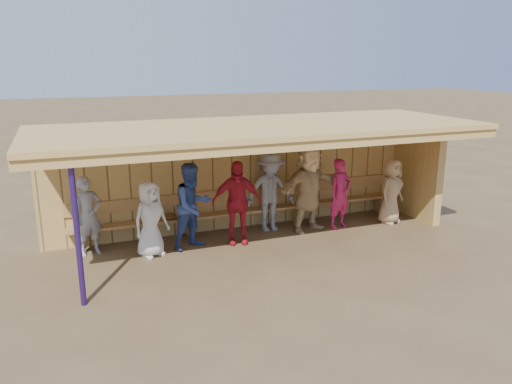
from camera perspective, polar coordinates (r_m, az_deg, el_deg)
ground at (r=10.44m, az=0.71°, el=-6.04°), size 90.00×90.00×0.00m
player_a at (r=10.25m, az=-18.64°, el=-2.60°), size 0.66×0.53×1.57m
player_b at (r=9.85m, az=-11.97°, el=-3.06°), size 0.86×0.74×1.50m
player_c at (r=10.11m, az=-7.23°, el=-1.58°), size 1.05×0.94×1.77m
player_d at (r=10.29m, az=-2.23°, el=-1.20°), size 1.10×0.64×1.76m
player_e at (r=11.06m, az=1.61°, el=0.06°), size 1.18×0.70×1.80m
player_f at (r=11.10m, az=6.04°, el=0.49°), size 1.92×1.06×1.97m
player_g at (r=11.42m, az=9.59°, el=-0.19°), size 0.66×0.51×1.60m
player_h at (r=12.01m, az=15.21°, el=0.06°), size 0.88×0.74×1.52m
dugout_structure at (r=10.73m, az=1.28°, el=3.96°), size 8.80×3.20×2.50m
bench at (r=11.26m, az=-1.43°, el=-1.63°), size 7.60×0.34×0.93m
dugout_equipment at (r=10.93m, az=-4.78°, el=-2.40°), size 6.01×0.62×0.80m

